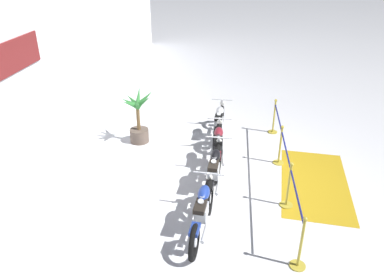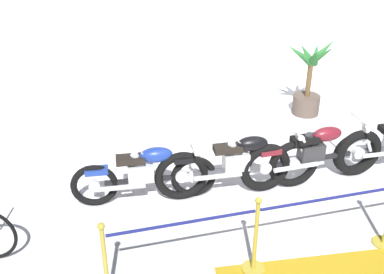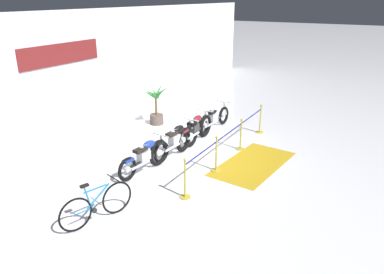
% 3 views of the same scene
% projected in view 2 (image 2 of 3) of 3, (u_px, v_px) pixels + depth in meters
% --- Properties ---
extents(ground_plane, '(120.00, 120.00, 0.00)m').
position_uv_depth(ground_plane, '(288.00, 206.00, 6.90)').
color(ground_plane, silver).
extents(motorcycle_blue_0, '(2.08, 0.62, 0.91)m').
position_uv_depth(motorcycle_blue_0, '(145.00, 174.00, 6.80)').
color(motorcycle_blue_0, black).
rests_on(motorcycle_blue_0, ground).
extents(motorcycle_black_1, '(2.48, 0.62, 0.97)m').
position_uv_depth(motorcycle_black_1, '(240.00, 164.00, 6.97)').
color(motorcycle_black_1, black).
rests_on(motorcycle_black_1, ground).
extents(motorcycle_maroon_2, '(2.35, 0.62, 0.97)m').
position_uv_depth(motorcycle_maroon_2, '(314.00, 155.00, 7.21)').
color(motorcycle_maroon_2, black).
rests_on(motorcycle_maroon_2, ground).
extents(potted_palm_left_of_row, '(1.06, 0.91, 1.54)m').
position_uv_depth(potted_palm_left_of_row, '(309.00, 80.00, 9.26)').
color(potted_palm_left_of_row, brown).
rests_on(potted_palm_left_of_row, ground).
extents(stanchion_far_left, '(5.43, 0.28, 1.05)m').
position_uv_depth(stanchion_far_left, '(241.00, 229.00, 5.43)').
color(stanchion_far_left, gold).
rests_on(stanchion_far_left, ground).
extents(stanchion_mid_left, '(0.28, 0.28, 1.05)m').
position_uv_depth(stanchion_mid_left, '(255.00, 246.00, 5.62)').
color(stanchion_mid_left, gold).
rests_on(stanchion_mid_left, ground).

